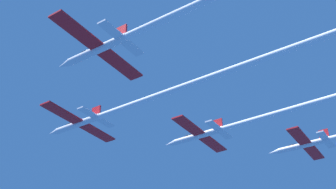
{
  "coord_description": "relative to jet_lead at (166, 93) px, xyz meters",
  "views": [
    {
      "loc": [
        -58.56,
        -60.91,
        -43.62
      ],
      "look_at": [
        0.08,
        -22.15,
        0.48
      ],
      "focal_mm": 45.25,
      "sensor_mm": 36.0,
      "label": 1
    }
  ],
  "objects": [
    {
      "name": "jet_right_wing",
      "position": [
        19.26,
        -14.42,
        -0.22
      ],
      "size": [
        20.7,
        64.78,
        3.43
      ],
      "color": "white"
    },
    {
      "name": "jet_left_wing",
      "position": [
        -17.06,
        -14.8,
        0.52
      ],
      "size": [
        20.7,
        63.09,
        3.43
      ],
      "color": "white"
    },
    {
      "name": "jet_lead",
      "position": [
        0.0,
        0.0,
        0.0
      ],
      "size": [
        20.7,
        75.82,
        3.43
      ],
      "color": "white"
    }
  ]
}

